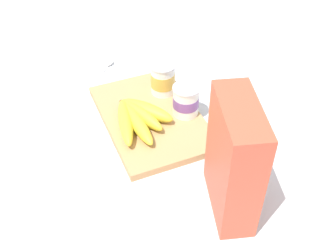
# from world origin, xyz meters

# --- Properties ---
(ground_plane) EXTENTS (2.40, 2.40, 0.00)m
(ground_plane) POSITION_xyz_m (0.00, 0.00, 0.00)
(ground_plane) COLOR silver
(cutting_board) EXTENTS (0.35, 0.23, 0.02)m
(cutting_board) POSITION_xyz_m (0.00, 0.00, 0.01)
(cutting_board) COLOR tan
(cutting_board) RESTS_ON ground_plane
(cereal_box) EXTENTS (0.19, 0.12, 0.26)m
(cereal_box) POSITION_xyz_m (0.31, 0.05, 0.13)
(cereal_box) COLOR #D85138
(cereal_box) RESTS_ON ground_plane
(yogurt_cup_front) EXTENTS (0.07, 0.07, 0.09)m
(yogurt_cup_front) POSITION_xyz_m (-0.08, 0.06, 0.06)
(yogurt_cup_front) COLOR white
(yogurt_cup_front) RESTS_ON cutting_board
(yogurt_cup_back) EXTENTS (0.07, 0.07, 0.08)m
(yogurt_cup_back) POSITION_xyz_m (0.03, 0.08, 0.06)
(yogurt_cup_back) COLOR white
(yogurt_cup_back) RESTS_ON cutting_board
(banana_bunch) EXTENTS (0.19, 0.16, 0.04)m
(banana_bunch) POSITION_xyz_m (0.02, -0.04, 0.04)
(banana_bunch) COLOR yellow
(banana_bunch) RESTS_ON cutting_board
(spoon) EXTENTS (0.11, 0.10, 0.01)m
(spoon) POSITION_xyz_m (-0.28, -0.04, 0.01)
(spoon) COLOR silver
(spoon) RESTS_ON ground_plane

